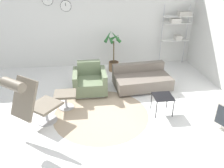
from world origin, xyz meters
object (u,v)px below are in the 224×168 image
object	(u,v)px
lounge_chair	(30,99)
ottoman	(65,96)
armchair_red	(90,82)
potted_plant	(113,56)
couch_low	(141,80)
side_table	(163,98)
shelf_unit	(178,25)

from	to	relation	value
lounge_chair	ottoman	distance (m)	1.03
armchair_red	potted_plant	size ratio (longest dim) A/B	0.63
potted_plant	couch_low	bearing A→B (deg)	-63.64
ottoman	lounge_chair	bearing A→B (deg)	-128.12
couch_low	side_table	size ratio (longest dim) A/B	3.62
armchair_red	ottoman	bearing A→B (deg)	51.24
armchair_red	couch_low	bearing A→B (deg)	-177.67
side_table	ottoman	bearing A→B (deg)	167.62
lounge_chair	couch_low	world-z (taller)	lounge_chair
ottoman	potted_plant	bearing A→B (deg)	56.28
potted_plant	shelf_unit	xyz separation A→B (m)	(2.19, 0.34, 0.87)
armchair_red	shelf_unit	bearing A→B (deg)	-151.17
lounge_chair	armchair_red	bearing A→B (deg)	89.97
shelf_unit	couch_low	bearing A→B (deg)	-133.95
armchair_red	side_table	bearing A→B (deg)	141.70
ottoman	side_table	distance (m)	2.25
potted_plant	shelf_unit	bearing A→B (deg)	8.96
lounge_chair	armchair_red	world-z (taller)	lounge_chair
lounge_chair	side_table	distance (m)	2.80
side_table	shelf_unit	size ratio (longest dim) A/B	0.22
lounge_chair	shelf_unit	world-z (taller)	shelf_unit
lounge_chair	side_table	xyz separation A→B (m)	(2.77, 0.26, -0.32)
side_table	shelf_unit	xyz separation A→B (m)	(1.40, 2.92, 0.99)
lounge_chair	side_table	bearing A→B (deg)	43.47
couch_low	side_table	bearing A→B (deg)	91.45
lounge_chair	ottoman	world-z (taller)	lounge_chair
side_table	potted_plant	xyz separation A→B (m)	(-0.79, 2.58, 0.12)
ottoman	couch_low	size ratio (longest dim) A/B	0.32
lounge_chair	potted_plant	bearing A→B (deg)	93.21
armchair_red	potted_plant	bearing A→B (deg)	-121.58
ottoman	potted_plant	world-z (taller)	potted_plant
armchair_red	lounge_chair	bearing A→B (deg)	51.26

